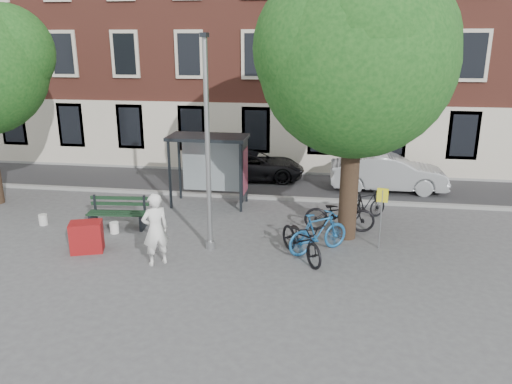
{
  "coord_description": "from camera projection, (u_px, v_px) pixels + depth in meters",
  "views": [
    {
      "loc": [
        3.39,
        -13.29,
        5.94
      ],
      "look_at": [
        1.16,
        1.34,
        1.4
      ],
      "focal_mm": 35.0,
      "sensor_mm": 36.0,
      "label": 1
    }
  ],
  "objects": [
    {
      "name": "bike_a",
      "position": [
        339.0,
        214.0,
        15.98
      ],
      "size": [
        2.27,
        0.86,
        1.18
      ],
      "primitive_type": "imported",
      "rotation": [
        0.0,
        0.0,
        1.61
      ],
      "color": "black",
      "rests_on": "ground"
    },
    {
      "name": "ground",
      "position": [
        211.0,
        248.0,
        14.79
      ],
      "size": [
        90.0,
        90.0,
        0.0
      ],
      "primitive_type": "plane",
      "color": "#4C4C4F",
      "rests_on": "ground"
    },
    {
      "name": "painter",
      "position": [
        155.0,
        229.0,
        13.49
      ],
      "size": [
        0.88,
        0.84,
        2.03
      ],
      "primitive_type": "imported",
      "rotation": [
        0.0,
        0.0,
        3.81
      ],
      "color": "white",
      "rests_on": "ground"
    },
    {
      "name": "tree_right",
      "position": [
        357.0,
        51.0,
        13.87
      ],
      "size": [
        5.76,
        5.6,
        8.2
      ],
      "color": "black",
      "rests_on": "ground"
    },
    {
      "name": "bus_shelter",
      "position": [
        220.0,
        154.0,
        18.2
      ],
      "size": [
        2.85,
        1.45,
        2.62
      ],
      "color": "#1E2328",
      "rests_on": "ground"
    },
    {
      "name": "bucket_b",
      "position": [
        43.0,
        220.0,
        16.63
      ],
      "size": [
        0.35,
        0.35,
        0.36
      ],
      "primitive_type": "cylinder",
      "rotation": [
        0.0,
        0.0,
        0.32
      ],
      "color": "silver",
      "rests_on": "ground"
    },
    {
      "name": "bucket_c",
      "position": [
        93.0,
        226.0,
        16.03
      ],
      "size": [
        0.29,
        0.29,
        0.36
      ],
      "primitive_type": "cylinder",
      "rotation": [
        0.0,
        0.0,
        0.03
      ],
      "color": "white",
      "rests_on": "ground"
    },
    {
      "name": "curb_near",
      "position": [
        241.0,
        196.0,
        19.5
      ],
      "size": [
        40.0,
        0.25,
        0.12
      ],
      "primitive_type": "cube",
      "color": "gray",
      "rests_on": "ground"
    },
    {
      "name": "building_row",
      "position": [
        268.0,
        17.0,
        25.03
      ],
      "size": [
        30.0,
        8.0,
        14.0
      ],
      "primitive_type": "cube",
      "color": "brown",
      "rests_on": "ground"
    },
    {
      "name": "car_silver",
      "position": [
        388.0,
        172.0,
        20.26
      ],
      "size": [
        4.67,
        1.75,
        1.52
      ],
      "primitive_type": "imported",
      "rotation": [
        0.0,
        0.0,
        1.6
      ],
      "color": "#9FA2A6",
      "rests_on": "ground"
    },
    {
      "name": "curb_far",
      "position": [
        256.0,
        171.0,
        23.28
      ],
      "size": [
        40.0,
        0.25,
        0.12
      ],
      "primitive_type": "cube",
      "color": "gray",
      "rests_on": "ground"
    },
    {
      "name": "bike_b",
      "position": [
        318.0,
        232.0,
        14.38
      ],
      "size": [
        1.94,
        1.7,
        1.22
      ],
      "primitive_type": "imported",
      "rotation": [
        0.0,
        0.0,
        2.24
      ],
      "color": "#1B5A97",
      "rests_on": "ground"
    },
    {
      "name": "bike_d",
      "position": [
        366.0,
        205.0,
        17.04
      ],
      "size": [
        1.67,
        1.43,
        1.04
      ],
      "primitive_type": "imported",
      "rotation": [
        0.0,
        0.0,
        2.22
      ],
      "color": "black",
      "rests_on": "ground"
    },
    {
      "name": "bench",
      "position": [
        118.0,
        214.0,
        16.31
      ],
      "size": [
        1.99,
        0.82,
        1.0
      ],
      "rotation": [
        0.0,
        0.0,
        0.1
      ],
      "color": "#1E2328",
      "rests_on": "ground"
    },
    {
      "name": "bucket_a",
      "position": [
        114.0,
        228.0,
        15.92
      ],
      "size": [
        0.37,
        0.37,
        0.36
      ],
      "primitive_type": "cylinder",
      "rotation": [
        0.0,
        0.0,
        0.39
      ],
      "color": "white",
      "rests_on": "ground"
    },
    {
      "name": "notice_sign",
      "position": [
        382.0,
        206.0,
        14.44
      ],
      "size": [
        0.32,
        0.09,
        1.85
      ],
      "rotation": [
        0.0,
        0.0,
        -0.2
      ],
      "color": "#9EA0A3",
      "rests_on": "ground"
    },
    {
      "name": "road",
      "position": [
        249.0,
        184.0,
        21.4
      ],
      "size": [
        40.0,
        4.0,
        0.01
      ],
      "primitive_type": "cube",
      "color": "#28282B",
      "rests_on": "ground"
    },
    {
      "name": "red_stand",
      "position": [
        87.0,
        237.0,
        14.47
      ],
      "size": [
        1.05,
        0.86,
        0.9
      ],
      "primitive_type": "cube",
      "rotation": [
        0.0,
        0.0,
        0.33
      ],
      "color": "maroon",
      "rests_on": "ground"
    },
    {
      "name": "car_dark",
      "position": [
        254.0,
        166.0,
        21.99
      ],
      "size": [
        4.58,
        2.47,
        1.22
      ],
      "primitive_type": "imported",
      "rotation": [
        0.0,
        0.0,
        1.67
      ],
      "color": "black",
      "rests_on": "ground"
    },
    {
      "name": "bike_c",
      "position": [
        301.0,
        239.0,
        13.96
      ],
      "size": [
        1.83,
        2.26,
        1.15
      ],
      "primitive_type": "imported",
      "rotation": [
        0.0,
        0.0,
        0.57
      ],
      "color": "black",
      "rests_on": "ground"
    },
    {
      "name": "lamppost",
      "position": [
        208.0,
        157.0,
        13.97
      ],
      "size": [
        0.28,
        0.35,
        6.11
      ],
      "color": "#9EA0A3",
      "rests_on": "ground"
    }
  ]
}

